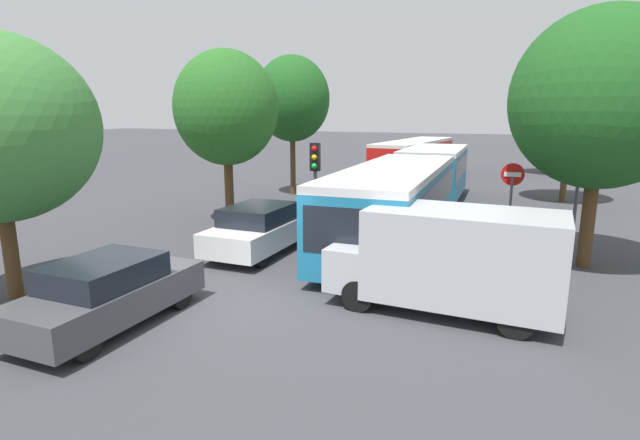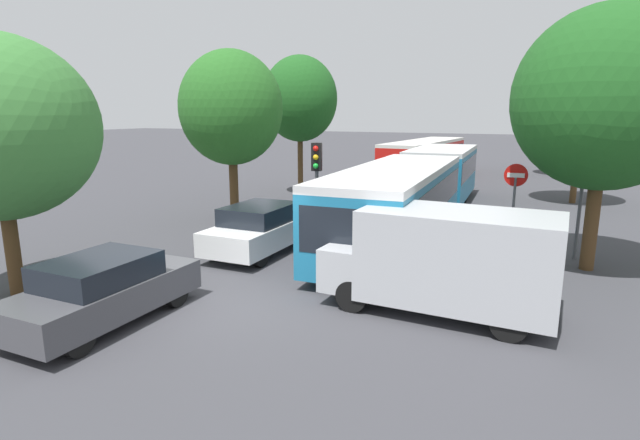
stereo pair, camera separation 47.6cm
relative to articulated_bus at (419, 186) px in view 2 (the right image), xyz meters
name	(u,v)px [view 2 (the right image)]	position (x,y,z in m)	size (l,w,h in m)	color
ground_plane	(236,304)	(-1.67, -10.23, -1.53)	(200.00, 200.00, 0.00)	#3D3D42
articulated_bus	(419,186)	(0.00, 0.00, 0.00)	(3.65, 17.95, 2.65)	teal
city_bus_rear	(425,156)	(-3.41, 14.97, -0.10)	(3.31, 11.65, 2.48)	red
queued_car_graphite	(103,290)	(-3.55, -12.26, -0.80)	(1.80, 4.16, 1.44)	#47474C
queued_car_white	(261,228)	(-3.48, -6.15, -0.75)	(1.91, 4.41, 1.53)	white
queued_car_silver	(338,199)	(-3.57, 0.25, -0.83)	(1.72, 3.99, 1.38)	#B7BABF
white_van	(447,259)	(2.80, -8.66, -0.29)	(5.05, 2.11, 2.31)	#B7BABF
traffic_light	(317,171)	(-2.23, -4.70, 0.97)	(0.37, 0.39, 3.40)	#56595E
no_entry_sign	(514,194)	(3.70, -2.90, 0.35)	(0.70, 0.08, 2.82)	#56595E
direction_sign_post	(583,175)	(5.54, -2.77, 1.02)	(0.10, 1.40, 3.60)	#56595E
tree_left_mid	(231,108)	(-6.89, -2.71, 2.98)	(4.03, 4.03, 6.74)	#51381E
tree_left_far	(300,99)	(-7.68, 4.64, 3.51)	(3.94, 3.94, 7.28)	#51381E
tree_right_near	(608,104)	(5.87, -3.87, 3.05)	(4.80, 4.80, 7.14)	#51381E
tree_right_mid	(582,116)	(5.69, 7.89, 2.68)	(4.55, 4.55, 6.32)	#51381E
tree_right_far	(565,116)	(5.08, 19.92, 2.57)	(4.14, 4.14, 6.64)	#51381E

